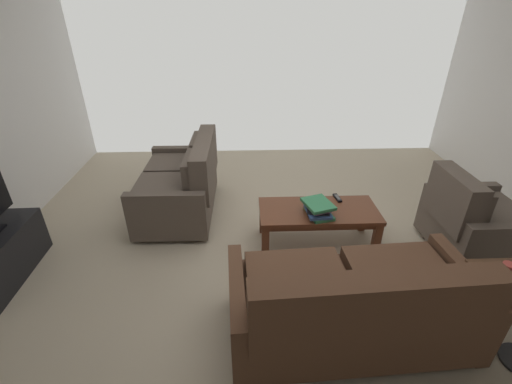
{
  "coord_description": "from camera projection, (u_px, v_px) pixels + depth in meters",
  "views": [
    {
      "loc": [
        0.36,
        2.61,
        2.2
      ],
      "look_at": [
        0.28,
        0.28,
        0.92
      ],
      "focal_mm": 24.02,
      "sensor_mm": 36.0,
      "label": 1
    }
  ],
  "objects": [
    {
      "name": "book_stack",
      "position": [
        318.0,
        209.0,
        3.27
      ],
      "size": [
        0.32,
        0.35,
        0.14
      ],
      "color": "#337F51",
      "rests_on": "coffee_table"
    },
    {
      "name": "coffee_mug",
      "position": [
        507.0,
        270.0,
        2.28
      ],
      "size": [
        0.1,
        0.08,
        0.1
      ],
      "color": "#B23F38",
      "rests_on": "end_table"
    },
    {
      "name": "ground_plane",
      "position": [
        283.0,
        260.0,
        3.36
      ],
      "size": [
        5.81,
        5.71,
        0.01
      ],
      "primitive_type": "cube",
      "color": "#B7A88E"
    },
    {
      "name": "end_table",
      "position": [
        510.0,
        292.0,
        2.33
      ],
      "size": [
        0.44,
        0.44,
        0.59
      ],
      "color": "#472D1C",
      "rests_on": "ground"
    },
    {
      "name": "loveseat_near",
      "position": [
        183.0,
        184.0,
        3.96
      ],
      "size": [
        0.84,
        1.34,
        0.9
      ],
      "color": "black",
      "rests_on": "ground"
    },
    {
      "name": "coffee_table",
      "position": [
        318.0,
        215.0,
        3.43
      ],
      "size": [
        1.17,
        0.53,
        0.41
      ],
      "color": "brown",
      "rests_on": "ground"
    },
    {
      "name": "armchair_side",
      "position": [
        473.0,
        222.0,
        3.28
      ],
      "size": [
        0.79,
        0.84,
        0.87
      ],
      "color": "black",
      "rests_on": "ground"
    },
    {
      "name": "tv_remote",
      "position": [
        337.0,
        198.0,
        3.57
      ],
      "size": [
        0.07,
        0.16,
        0.02
      ],
      "color": "black",
      "rests_on": "coffee_table"
    },
    {
      "name": "sofa_main",
      "position": [
        354.0,
        305.0,
        2.38
      ],
      "size": [
        1.76,
        0.93,
        0.85
      ],
      "color": "black",
      "rests_on": "ground"
    }
  ]
}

